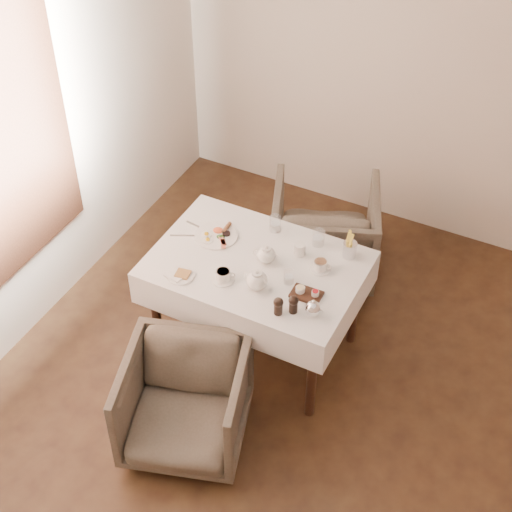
{
  "coord_description": "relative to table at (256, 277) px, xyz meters",
  "views": [
    {
      "loc": [
        0.79,
        -2.38,
        3.96
      ],
      "look_at": [
        -0.8,
        0.74,
        0.82
      ],
      "focal_mm": 55.0,
      "sensor_mm": 36.0,
      "label": 1
    }
  ],
  "objects": [
    {
      "name": "glass_right",
      "position": [
        0.27,
        0.33,
        0.17
      ],
      "size": [
        0.08,
        0.08,
        0.1
      ],
      "primitive_type": "cylinder",
      "rotation": [
        0.0,
        0.0,
        -0.03
      ],
      "color": "silver",
      "rests_on": "table"
    },
    {
      "name": "condiment_board",
      "position": [
        0.38,
        -0.12,
        0.13
      ],
      "size": [
        0.18,
        0.12,
        0.05
      ],
      "rotation": [
        0.0,
        0.0,
        0.03
      ],
      "color": "black",
      "rests_on": "table"
    },
    {
      "name": "silver_pot",
      "position": [
        0.48,
        -0.25,
        0.18
      ],
      "size": [
        0.13,
        0.11,
        0.12
      ],
      "primitive_type": null,
      "rotation": [
        0.0,
        0.0,
        0.24
      ],
      "color": "white",
      "rests_on": "table"
    },
    {
      "name": "cutlery_fork",
      "position": [
        -0.48,
        0.13,
        0.12
      ],
      "size": [
        0.2,
        0.04,
        0.0
      ],
      "primitive_type": "cube",
      "rotation": [
        0.0,
        0.0,
        1.43
      ],
      "color": "silver",
      "rests_on": "table"
    },
    {
      "name": "fries_cup",
      "position": [
        0.48,
        0.31,
        0.2
      ],
      "size": [
        0.09,
        0.09,
        0.18
      ],
      "rotation": [
        0.0,
        0.0,
        0.34
      ],
      "color": "silver",
      "rests_on": "table"
    },
    {
      "name": "teapot_centre",
      "position": [
        0.05,
        0.04,
        0.18
      ],
      "size": [
        0.18,
        0.15,
        0.12
      ],
      "primitive_type": null,
      "rotation": [
        0.0,
        0.0,
        0.19
      ],
      "color": "white",
      "rests_on": "table"
    },
    {
      "name": "glass_left",
      "position": [
        -0.03,
        0.33,
        0.17
      ],
      "size": [
        0.08,
        0.08,
        0.1
      ],
      "primitive_type": "cylinder",
      "rotation": [
        0.0,
        0.0,
        -0.1
      ],
      "color": "silver",
      "rests_on": "table"
    },
    {
      "name": "teapot_front",
      "position": [
        0.1,
        -0.19,
        0.19
      ],
      "size": [
        0.19,
        0.16,
        0.14
      ],
      "primitive_type": null,
      "rotation": [
        0.0,
        0.0,
        -0.13
      ],
      "color": "white",
      "rests_on": "table"
    },
    {
      "name": "pepper_mill_left",
      "position": [
        0.3,
        -0.32,
        0.18
      ],
      "size": [
        0.07,
        0.07,
        0.12
      ],
      "primitive_type": null,
      "rotation": [
        0.0,
        0.0,
        0.31
      ],
      "color": "black",
      "rests_on": "table"
    },
    {
      "name": "cutlery_knife",
      "position": [
        -0.52,
        0.02,
        0.12
      ],
      "size": [
        0.17,
        0.09,
        0.0
      ],
      "primitive_type": "cube",
      "rotation": [
        0.0,
        0.0,
        2.02
      ],
      "color": "silver",
      "rests_on": "table"
    },
    {
      "name": "teacup_near",
      "position": [
        -0.11,
        -0.22,
        0.15
      ],
      "size": [
        0.14,
        0.14,
        0.07
      ],
      "rotation": [
        0.0,
        0.0,
        0.38
      ],
      "color": "white",
      "rests_on": "table"
    },
    {
      "name": "armchair_far",
      "position": [
        0.08,
        0.92,
        -0.29
      ],
      "size": [
        0.96,
        0.98,
        0.69
      ],
      "primitive_type": "imported",
      "rotation": [
        0.0,
        0.0,
        3.52
      ],
      "color": "#463E34",
      "rests_on": "ground"
    },
    {
      "name": "table",
      "position": [
        0.0,
        0.0,
        0.0
      ],
      "size": [
        1.28,
        0.88,
        0.75
      ],
      "color": "black",
      "rests_on": "ground"
    },
    {
      "name": "glass_mid",
      "position": [
        0.25,
        -0.07,
        0.16
      ],
      "size": [
        0.07,
        0.07,
        0.09
      ],
      "primitive_type": "cylinder",
      "rotation": [
        0.0,
        0.0,
        -0.23
      ],
      "color": "silver",
      "rests_on": "table"
    },
    {
      "name": "armchair_near",
      "position": [
        -0.04,
        -0.83,
        -0.32
      ],
      "size": [
        0.87,
        0.88,
        0.64
      ],
      "primitive_type": "imported",
      "rotation": [
        0.0,
        0.0,
        0.3
      ],
      "color": "#463E34",
      "rests_on": "ground"
    },
    {
      "name": "teacup_far",
      "position": [
        0.37,
        0.12,
        0.15
      ],
      "size": [
        0.13,
        0.13,
        0.06
      ],
      "rotation": [
        0.0,
        0.0,
        0.05
      ],
      "color": "white",
      "rests_on": "table"
    },
    {
      "name": "breakfast_plate",
      "position": [
        -0.34,
        0.11,
        0.13
      ],
      "size": [
        0.27,
        0.27,
        0.03
      ],
      "rotation": [
        0.0,
        0.0,
        -0.41
      ],
      "color": "white",
      "rests_on": "table"
    },
    {
      "name": "side_plate",
      "position": [
        -0.35,
        -0.31,
        0.12
      ],
      "size": [
        0.17,
        0.17,
        0.02
      ],
      "rotation": [
        0.0,
        0.0,
        -0.06
      ],
      "color": "white",
      "rests_on": "table"
    },
    {
      "name": "creamer",
      "position": [
        0.2,
        0.19,
        0.16
      ],
      "size": [
        0.08,
        0.08,
        0.08
      ],
      "primitive_type": "cylinder",
      "rotation": [
        0.0,
        0.0,
        0.26
      ],
      "color": "white",
      "rests_on": "table"
    },
    {
      "name": "pepper_mill_right",
      "position": [
        0.37,
        -0.27,
        0.18
      ],
      "size": [
        0.07,
        0.07,
        0.12
      ],
      "primitive_type": null,
      "rotation": [
        0.0,
        0.0,
        0.31
      ],
      "color": "black",
      "rests_on": "table"
    }
  ]
}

